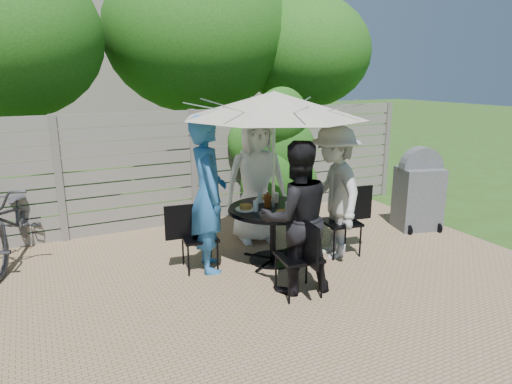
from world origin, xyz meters
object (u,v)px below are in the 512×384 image
patio_table (273,224)px  plate_front (282,214)px  plate_right (300,204)px  glass_back (260,197)px  syrup_jug (268,201)px  plate_extra (295,211)px  plate_left (246,208)px  chair_right (341,235)px  coffee_cup (276,198)px  chair_back (254,219)px  bbq_grill (418,192)px  person_left (208,195)px  umbrella (274,105)px  person_back (256,180)px  chair_left (199,250)px  chair_front (299,272)px  bicycle (14,220)px  glass_front (288,207)px  glass_left (256,206)px  person_right (334,192)px  plate_back (265,198)px  person_front (296,218)px

patio_table → plate_front: (-0.07, -0.35, 0.25)m
plate_right → glass_back: 0.53m
syrup_jug → plate_extra: bearing=-66.9°
plate_front → plate_left: bearing=123.7°
plate_front → chair_right: bearing=9.2°
plate_right → coffee_cup: 0.34m
plate_left → plate_extra: 0.62m
chair_back → bbq_grill: 2.61m
chair_back → person_left: size_ratio=0.50×
plate_front → umbrella: bearing=78.7°
person_back → chair_left: 1.43m
glass_back → person_back: bearing=68.3°
chair_front → bicycle: bearing=54.4°
glass_front → umbrella: bearing=100.7°
glass_left → syrup_jug: bearing=26.5°
bicycle → person_right: bearing=-9.8°
plate_back → glass_front: 0.63m
glass_back → glass_left: same height
patio_table → coffee_cup: bearing=54.3°
person_front → glass_front: size_ratio=12.24×
chair_front → glass_front: bearing=-12.7°
plate_left → glass_left: 0.15m
person_left → plate_back: size_ratio=7.43×
patio_table → umbrella: bearing=90.0°
chair_front → person_right: 1.41m
plate_left → plate_front: 0.51m
person_back → person_front: 1.66m
plate_back → bicycle: size_ratio=0.13×
person_back → chair_right: (0.78, -1.00, -0.62)m
plate_back → umbrella: bearing=-101.3°
glass_left → chair_left: bearing=160.3°
chair_left → bbq_grill: bearing=6.4°
plate_front → glass_back: (0.02, 0.63, 0.05)m
glass_left → syrup_jug: syrup_jug is taller
plate_back → bbq_grill: (2.58, -0.22, -0.17)m
bicycle → chair_front: bearing=-27.3°
person_front → bicycle: 3.73m
person_back → plate_right: size_ratio=6.98×
chair_left → plate_left: 0.79m
person_front → glass_left: 0.77m
person_back → plate_left: bearing=-113.4°
glass_back → chair_front: bearing=-96.3°
chair_right → chair_back: bearing=-48.4°
chair_front → syrup_jug: 1.15m
glass_back → glass_left: bearing=-124.3°
glass_back → coffee_cup: size_ratio=1.17×
person_right → chair_back: bearing=-139.3°
chair_right → coffee_cup: 1.03m
umbrella → chair_right: (0.95, -0.19, -1.74)m
chair_left → person_left: bearing=-3.6°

